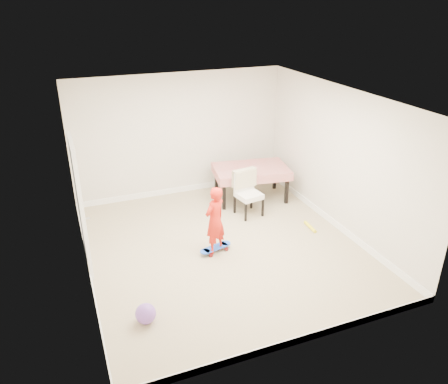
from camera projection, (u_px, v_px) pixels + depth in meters
name	position (u px, v px, depth m)	size (l,w,h in m)	color
ground	(223.00, 247.00, 7.59)	(5.00, 5.00, 0.00)	tan
ceiling	(223.00, 99.00, 6.52)	(4.50, 5.00, 0.04)	white
wall_back	(180.00, 136.00, 9.15)	(4.50, 0.04, 2.60)	beige
wall_front	(302.00, 257.00, 4.95)	(4.50, 0.04, 2.60)	beige
wall_left	(79.00, 200.00, 6.30)	(0.04, 5.00, 2.60)	beige
wall_right	(339.00, 160.00, 7.79)	(0.04, 5.00, 2.60)	beige
door	(81.00, 208.00, 6.68)	(0.10, 0.94, 2.11)	white
baseboard_back	(182.00, 189.00, 9.67)	(4.50, 0.02, 0.12)	white
baseboard_front	(295.00, 341.00, 5.46)	(4.50, 0.02, 0.12)	white
baseboard_left	(90.00, 272.00, 6.82)	(0.02, 5.00, 0.12)	white
baseboard_right	(332.00, 221.00, 8.31)	(0.02, 5.00, 0.12)	white
dining_table	(251.00, 183.00, 9.24)	(1.52, 0.96, 0.71)	#AD0B09
dining_chair	(249.00, 194.00, 8.51)	(0.50, 0.58, 0.91)	beige
skateboard	(216.00, 249.00, 7.44)	(0.60, 0.22, 0.09)	blue
child	(215.00, 222.00, 7.19)	(0.43, 0.28, 1.18)	red
balloon	(146.00, 314.00, 5.80)	(0.28, 0.28, 0.28)	#814FBF
foam_toy	(310.00, 227.00, 8.18)	(0.06, 0.06, 0.40)	yellow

